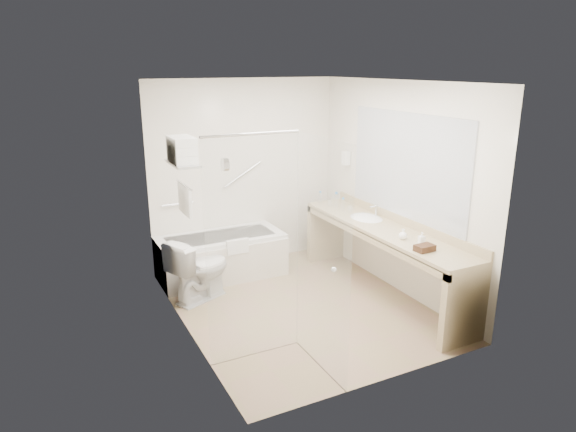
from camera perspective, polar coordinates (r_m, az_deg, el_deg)
name	(u,v)px	position (r m, az deg, el deg)	size (l,w,h in m)	color
floor	(300,306)	(5.98, 1.31, -9.97)	(3.20, 3.20, 0.00)	#997A5E
ceiling	(301,81)	(5.35, 1.49, 14.74)	(2.60, 3.20, 0.10)	silver
wall_back	(245,174)	(6.95, -4.82, 4.71)	(2.60, 0.10, 2.50)	silver
wall_front	(393,246)	(4.25, 11.56, -3.29)	(2.60, 0.10, 2.50)	silver
wall_left	(182,216)	(5.08, -11.68, -0.03)	(0.10, 3.20, 2.50)	silver
wall_right	(397,188)	(6.23, 12.02, 3.03)	(0.10, 3.20, 2.50)	silver
bathtub	(221,256)	(6.73, -7.42, -4.42)	(1.60, 0.73, 0.59)	white
grab_bar_short	(177,204)	(6.70, -12.19, 1.30)	(0.03, 0.03, 0.40)	silver
grab_bar_long	(242,175)	(6.89, -5.08, 4.61)	(0.03, 0.03, 0.60)	silver
shower_enclosure	(286,253)	(4.53, -0.19, -4.17)	(0.96, 0.91, 2.11)	silver
towel_shelf	(182,158)	(5.33, -11.65, 6.32)	(0.24, 0.55, 0.81)	silver
vanity_counter	(383,244)	(6.13, 10.52, -3.07)	(0.55, 2.70, 0.95)	tan
sink	(366,220)	(6.39, 8.69, -0.45)	(0.40, 0.52, 0.14)	white
faucet	(376,210)	(6.44, 9.79, 0.65)	(0.03, 0.03, 0.14)	silver
mirror	(406,166)	(6.05, 13.00, 5.47)	(0.02, 2.00, 1.20)	#B5B9C2
hairdryer_unit	(346,158)	(7.00, 6.45, 6.41)	(0.08, 0.10, 0.18)	white
toilet	(200,269)	(6.09, -9.77, -5.86)	(0.42, 0.76, 0.74)	white
amenity_basket	(425,248)	(5.37, 14.93, -3.45)	(0.20, 0.13, 0.07)	#3E2816
soap_bottle_a	(421,241)	(5.57, 14.61, -2.75)	(0.06, 0.13, 0.06)	white
soap_bottle_b	(403,235)	(5.67, 12.65, -2.10)	(0.09, 0.12, 0.09)	white
water_bottle_left	(336,200)	(6.80, 5.37, 1.76)	(0.06, 0.06, 0.20)	silver
water_bottle_mid	(343,205)	(6.64, 6.13, 1.26)	(0.05, 0.05, 0.17)	silver
water_bottle_right	(320,198)	(6.96, 3.60, 2.04)	(0.05, 0.05, 0.17)	silver
drinking_glass_near	(330,203)	(6.84, 4.68, 1.42)	(0.06, 0.06, 0.08)	silver
drinking_glass_far	(350,209)	(6.58, 6.89, 0.75)	(0.06, 0.06, 0.08)	silver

